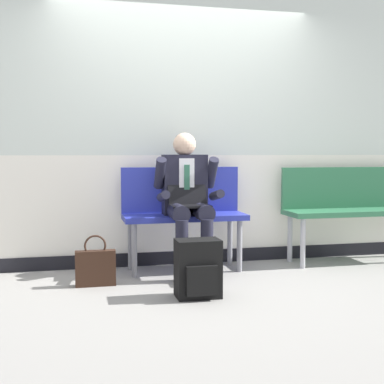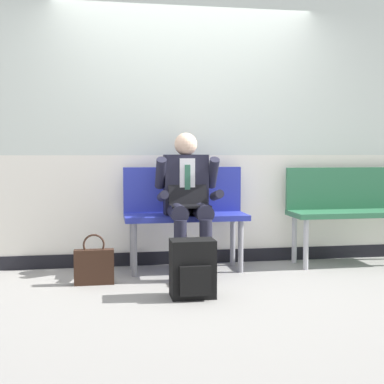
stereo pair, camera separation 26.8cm
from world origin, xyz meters
name	(u,v)px [view 2 (the right image)]	position (x,y,z in m)	size (l,w,h in m)	color
ground_plane	(196,277)	(0.00, 0.00, 0.00)	(18.00, 18.00, 0.00)	gray
station_wall	(185,125)	(0.00, 0.62, 1.37)	(6.11, 0.14, 2.76)	beige
bench_with_person	(185,208)	(-0.05, 0.34, 0.58)	(1.13, 0.42, 0.96)	#28339E
bench_empty	(354,205)	(1.65, 0.34, 0.58)	(1.33, 0.42, 0.95)	#2D6B47
person_seated	(188,198)	(-0.05, 0.14, 0.69)	(0.57, 0.70, 1.28)	#1E1E2D
backpack	(193,269)	(-0.14, -0.62, 0.22)	(0.33, 0.26, 0.44)	black
handbag	(94,266)	(-0.88, -0.11, 0.16)	(0.33, 0.09, 0.42)	#331E14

